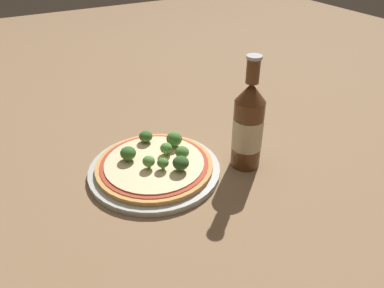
# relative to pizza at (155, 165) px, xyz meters

# --- Properties ---
(ground_plane) EXTENTS (3.00, 3.00, 0.00)m
(ground_plane) POSITION_rel_pizza_xyz_m (-0.00, 0.02, -0.02)
(ground_plane) COLOR #846647
(plate) EXTENTS (0.27, 0.27, 0.01)m
(plate) POSITION_rel_pizza_xyz_m (-0.00, 0.00, -0.01)
(plate) COLOR #B2B7B2
(plate) RESTS_ON ground_plane
(pizza) EXTENTS (0.24, 0.24, 0.01)m
(pizza) POSITION_rel_pizza_xyz_m (0.00, 0.00, 0.00)
(pizza) COLOR tan
(pizza) RESTS_ON plate
(broccoli_floret_0) EXTENTS (0.02, 0.02, 0.02)m
(broccoli_floret_0) POSITION_rel_pizza_xyz_m (0.00, -0.03, 0.02)
(broccoli_floret_0) COLOR #89A866
(broccoli_floret_0) RESTS_ON pizza
(broccoli_floret_1) EXTENTS (0.02, 0.02, 0.03)m
(broccoli_floret_1) POSITION_rel_pizza_xyz_m (-0.02, -0.01, 0.02)
(broccoli_floret_1) COLOR #89A866
(broccoli_floret_1) RESTS_ON pizza
(broccoli_floret_2) EXTENTS (0.03, 0.03, 0.03)m
(broccoli_floret_2) POSITION_rel_pizza_xyz_m (0.06, 0.03, 0.02)
(broccoli_floret_2) COLOR #89A866
(broccoli_floret_2) RESTS_ON pizza
(broccoli_floret_3) EXTENTS (0.03, 0.03, 0.03)m
(broccoli_floret_3) POSITION_rel_pizza_xyz_m (0.01, 0.08, 0.02)
(broccoli_floret_3) COLOR #89A866
(broccoli_floret_3) RESTS_ON pizza
(broccoli_floret_4) EXTENTS (0.03, 0.03, 0.02)m
(broccoli_floret_4) POSITION_rel_pizza_xyz_m (0.05, -0.01, 0.02)
(broccoli_floret_4) COLOR #89A866
(broccoli_floret_4) RESTS_ON pizza
(broccoli_floret_5) EXTENTS (0.03, 0.03, 0.03)m
(broccoli_floret_5) POSITION_rel_pizza_xyz_m (-0.04, 0.03, 0.02)
(broccoli_floret_5) COLOR #89A866
(broccoli_floret_5) RESTS_ON pizza
(broccoli_floret_6) EXTENTS (0.02, 0.02, 0.03)m
(broccoli_floret_6) POSITION_rel_pizza_xyz_m (0.03, 0.01, 0.02)
(broccoli_floret_6) COLOR #89A866
(broccoli_floret_6) RESTS_ON pizza
(broccoli_floret_7) EXTENTS (0.03, 0.03, 0.03)m
(broccoli_floret_7) POSITION_rel_pizza_xyz_m (0.03, -0.05, 0.02)
(broccoli_floret_7) COLOR #89A866
(broccoli_floret_7) RESTS_ON pizza
(beer_bottle) EXTENTS (0.06, 0.06, 0.24)m
(beer_bottle) POSITION_rel_pizza_xyz_m (0.18, -0.06, 0.07)
(beer_bottle) COLOR #563319
(beer_bottle) RESTS_ON ground_plane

